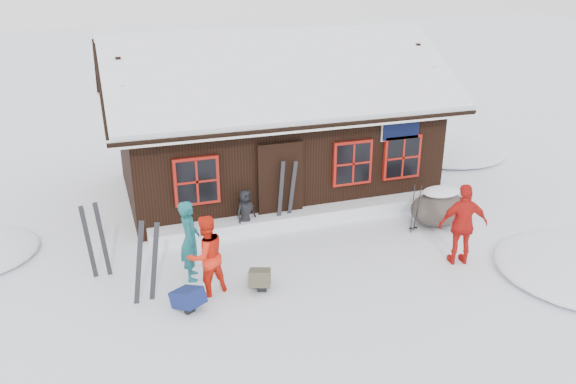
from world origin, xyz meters
The scene contains 15 objects.
ground centered at (0.00, 0.00, 0.00)m, with size 120.00×120.00×0.00m, color white.
mountain_hut centered at (1.50, 4.98, 1.58)m, with size 8.90×6.09×4.42m.
snow_drift centered at (1.50, 2.25, 0.17)m, with size 7.60×0.60×0.35m, color white.
snow_mounds centered at (1.65, 1.86, 0.00)m, with size 20.60×13.20×0.48m.
skier_teal centered at (-1.63, 0.53, 0.83)m, with size 0.61×0.40×1.67m, color #13595E.
skier_orange_left centered at (-1.45, -0.15, 0.80)m, with size 0.78×0.61×1.60m, color red.
skier_orange_right centered at (3.84, -0.73, 0.88)m, with size 1.04×0.43×1.77m, color red.
skier_crouched centered at (-0.04, 2.20, 0.54)m, with size 0.53×0.35×1.09m, color black.
boulder centered at (4.53, 1.09, 0.44)m, with size 1.47×1.11×0.85m.
ski_pair_left centered at (-2.53, -0.08, 0.79)m, with size 0.60×0.21×1.68m.
ski_pair_mid centered at (-3.39, 1.20, 0.77)m, with size 0.47×0.13×1.65m.
ski_pair_right centered at (0.97, 2.20, 0.81)m, with size 0.55×0.12×1.72m.
ski_poles centered at (3.75, 0.94, 0.57)m, with size 0.22×0.11×1.22m.
backpack_blue centered at (-1.90, -0.57, 0.15)m, with size 0.42×0.56×0.31m, color navy.
backpack_olive centered at (-0.45, -0.31, 0.15)m, with size 0.41×0.55×0.30m, color #474533.
Camera 1 is at (-3.11, -9.51, 5.76)m, focal length 35.00 mm.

